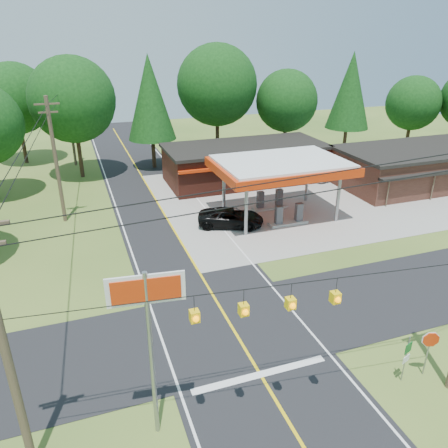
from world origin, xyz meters
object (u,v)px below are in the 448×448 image
object	(u,v)px
big_stop_sign	(148,318)
gas_canopy	(281,167)
sedan_car	(314,173)
suv_car	(231,218)
octagonal_stop_sign	(430,343)

from	to	relation	value
big_stop_sign	gas_canopy	bearing A→B (deg)	52.14
gas_canopy	sedan_car	bearing A→B (deg)	45.00
sedan_car	big_stop_sign	distance (m)	34.38
sedan_car	big_stop_sign	size ratio (longest dim) A/B	0.56
suv_car	big_stop_sign	bearing A→B (deg)	174.49
suv_car	octagonal_stop_sign	distance (m)	18.66
gas_canopy	octagonal_stop_sign	size ratio (longest dim) A/B	4.51
gas_canopy	suv_car	distance (m)	5.76
gas_canopy	suv_car	xyz separation A→B (m)	(-4.50, -0.56, -3.55)
suv_car	big_stop_sign	size ratio (longest dim) A/B	0.73
suv_car	gas_canopy	bearing A→B (deg)	-59.91
gas_canopy	big_stop_sign	bearing A→B (deg)	-127.86
gas_canopy	suv_car	bearing A→B (deg)	-172.96
sedan_car	octagonal_stop_sign	world-z (taller)	octagonal_stop_sign
sedan_car	suv_car	bearing A→B (deg)	-156.92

